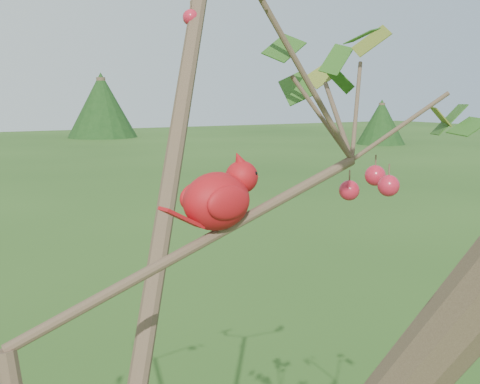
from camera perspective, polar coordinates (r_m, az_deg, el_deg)
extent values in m
sphere|color=red|center=(1.18, 12.70, 1.54)|extent=(0.04, 0.04, 0.04)
sphere|color=red|center=(1.13, 13.90, 0.58)|extent=(0.04, 0.04, 0.04)
sphere|color=red|center=(1.19, 10.31, 0.16)|extent=(0.04, 0.04, 0.04)
sphere|color=red|center=(1.55, -4.70, 16.17)|extent=(0.04, 0.04, 0.04)
ellipsoid|color=#B30F1D|center=(0.98, -2.22, -0.88)|extent=(0.13, 0.11, 0.10)
sphere|color=#B30F1D|center=(1.01, 0.15, 1.43)|extent=(0.06, 0.06, 0.06)
cone|color=#B30F1D|center=(1.00, -0.05, 2.97)|extent=(0.05, 0.04, 0.04)
cone|color=#D85914|center=(1.03, 1.33, 1.41)|extent=(0.03, 0.02, 0.02)
ellipsoid|color=black|center=(1.02, 0.94, 1.31)|extent=(0.02, 0.03, 0.03)
cube|color=#B30F1D|center=(0.95, -5.52, -2.45)|extent=(0.08, 0.04, 0.04)
ellipsoid|color=#B30F1D|center=(1.01, -3.73, -0.47)|extent=(0.09, 0.04, 0.06)
ellipsoid|color=#B30F1D|center=(0.95, -1.07, -1.04)|extent=(0.09, 0.04, 0.06)
cylinder|color=#473726|center=(34.25, -12.98, 7.81)|extent=(0.49, 0.49, 3.28)
cone|color=#153512|center=(34.25, -12.98, 8.04)|extent=(3.82, 3.82, 3.55)
cylinder|color=#473726|center=(29.48, 13.24, 6.33)|extent=(0.29, 0.29, 1.96)
cone|color=#153512|center=(29.48, 13.25, 6.49)|extent=(2.28, 2.28, 2.12)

